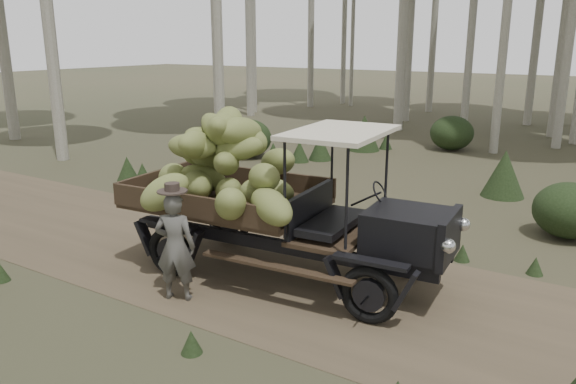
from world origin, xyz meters
name	(u,v)px	position (x,y,z in m)	size (l,w,h in m)	color
ground	(260,271)	(0.00, 0.00, 0.00)	(120.00, 120.00, 0.00)	#473D2B
dirt_track	(260,270)	(0.00, 0.00, 0.00)	(70.00, 4.00, 0.01)	brown
banana_truck	(254,182)	(-0.05, -0.05, 1.52)	(5.46, 2.74, 2.75)	black
farmer	(175,245)	(-0.43, -1.49, 0.83)	(0.70, 0.60, 1.76)	#4F4D48
undergrowth	(203,215)	(-1.65, 0.52, 0.55)	(21.12, 24.72, 1.35)	#233319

